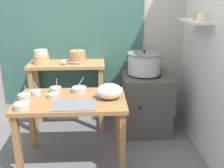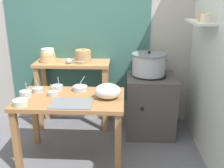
{
  "view_description": "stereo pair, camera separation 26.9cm",
  "coord_description": "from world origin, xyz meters",
  "px_view_note": "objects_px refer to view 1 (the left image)",
  "views": [
    {
      "loc": [
        0.21,
        -2.41,
        1.72
      ],
      "look_at": [
        0.34,
        0.21,
        0.82
      ],
      "focal_mm": 41.81,
      "sensor_mm": 36.0,
      "label": 1
    },
    {
      "loc": [
        0.47,
        -2.41,
        1.72
      ],
      "look_at": [
        0.34,
        0.21,
        0.82
      ],
      "focal_mm": 41.81,
      "sensor_mm": 36.0,
      "label": 2
    }
  ],
  "objects_px": {
    "prep_table": "(72,109)",
    "prep_bowl_0": "(79,89)",
    "stove_block": "(146,103)",
    "prep_bowl_3": "(25,97)",
    "prep_bowl_4": "(110,88)",
    "ladle": "(64,62)",
    "back_shelf_table": "(68,79)",
    "bowl_stack_enamel": "(41,58)",
    "prep_bowl_2": "(22,106)",
    "prep_bowl_5": "(56,89)",
    "clay_pot": "(78,57)",
    "serving_tray": "(75,105)",
    "prep_bowl_6": "(53,95)",
    "plastic_bag": "(109,91)",
    "steamer_pot": "(144,63)",
    "prep_bowl_1": "(36,92)"
  },
  "relations": [
    {
      "from": "prep_table",
      "to": "steamer_pot",
      "type": "height_order",
      "value": "steamer_pot"
    },
    {
      "from": "prep_table",
      "to": "clay_pot",
      "type": "bearing_deg",
      "value": 88.72
    },
    {
      "from": "clay_pot",
      "to": "prep_bowl_3",
      "type": "relative_size",
      "value": 1.26
    },
    {
      "from": "back_shelf_table",
      "to": "serving_tray",
      "type": "relative_size",
      "value": 2.4
    },
    {
      "from": "prep_table",
      "to": "prep_bowl_4",
      "type": "distance_m",
      "value": 0.48
    },
    {
      "from": "steamer_pot",
      "to": "prep_bowl_4",
      "type": "bearing_deg",
      "value": -134.9
    },
    {
      "from": "steamer_pot",
      "to": "prep_bowl_6",
      "type": "bearing_deg",
      "value": -149.31
    },
    {
      "from": "prep_bowl_4",
      "to": "prep_bowl_6",
      "type": "relative_size",
      "value": 1.11
    },
    {
      "from": "prep_bowl_0",
      "to": "prep_bowl_2",
      "type": "relative_size",
      "value": 1.15
    },
    {
      "from": "stove_block",
      "to": "clay_pot",
      "type": "distance_m",
      "value": 1.06
    },
    {
      "from": "bowl_stack_enamel",
      "to": "prep_bowl_0",
      "type": "xyz_separation_m",
      "value": [
        0.5,
        -0.55,
        -0.23
      ]
    },
    {
      "from": "back_shelf_table",
      "to": "prep_bowl_3",
      "type": "xyz_separation_m",
      "value": [
        -0.33,
        -0.8,
        0.08
      ]
    },
    {
      "from": "prep_table",
      "to": "stove_block",
      "type": "height_order",
      "value": "stove_block"
    },
    {
      "from": "prep_bowl_4",
      "to": "prep_bowl_6",
      "type": "xyz_separation_m",
      "value": [
        -0.59,
        -0.17,
        -0.0
      ]
    },
    {
      "from": "prep_table",
      "to": "prep_bowl_0",
      "type": "bearing_deg",
      "value": 71.98
    },
    {
      "from": "clay_pot",
      "to": "prep_bowl_6",
      "type": "bearing_deg",
      "value": -106.16
    },
    {
      "from": "bowl_stack_enamel",
      "to": "plastic_bag",
      "type": "xyz_separation_m",
      "value": [
        0.82,
        -0.77,
        -0.18
      ]
    },
    {
      "from": "steamer_pot",
      "to": "prep_bowl_1",
      "type": "relative_size",
      "value": 3.06
    },
    {
      "from": "prep_bowl_3",
      "to": "prep_bowl_6",
      "type": "distance_m",
      "value": 0.27
    },
    {
      "from": "back_shelf_table",
      "to": "prep_bowl_5",
      "type": "height_order",
      "value": "back_shelf_table"
    },
    {
      "from": "stove_block",
      "to": "prep_bowl_2",
      "type": "bearing_deg",
      "value": -146.53
    },
    {
      "from": "back_shelf_table",
      "to": "prep_bowl_1",
      "type": "relative_size",
      "value": 6.23
    },
    {
      "from": "prep_table",
      "to": "prep_bowl_0",
      "type": "relative_size",
      "value": 6.67
    },
    {
      "from": "prep_table",
      "to": "prep_bowl_6",
      "type": "xyz_separation_m",
      "value": [
        -0.19,
        0.05,
        0.14
      ]
    },
    {
      "from": "stove_block",
      "to": "prep_bowl_3",
      "type": "relative_size",
      "value": 4.7
    },
    {
      "from": "prep_table",
      "to": "clay_pot",
      "type": "height_order",
      "value": "clay_pot"
    },
    {
      "from": "ladle",
      "to": "prep_bowl_2",
      "type": "distance_m",
      "value": 0.97
    },
    {
      "from": "stove_block",
      "to": "ladle",
      "type": "height_order",
      "value": "ladle"
    },
    {
      "from": "prep_bowl_2",
      "to": "prep_bowl_4",
      "type": "height_order",
      "value": "prep_bowl_2"
    },
    {
      "from": "back_shelf_table",
      "to": "bowl_stack_enamel",
      "type": "relative_size",
      "value": 4.56
    },
    {
      "from": "clay_pot",
      "to": "serving_tray",
      "type": "bearing_deg",
      "value": -88.27
    },
    {
      "from": "stove_block",
      "to": "prep_bowl_2",
      "type": "distance_m",
      "value": 1.62
    },
    {
      "from": "prep_table",
      "to": "serving_tray",
      "type": "bearing_deg",
      "value": -74.94
    },
    {
      "from": "prep_bowl_0",
      "to": "ladle",
      "type": "bearing_deg",
      "value": 113.89
    },
    {
      "from": "bowl_stack_enamel",
      "to": "ladle",
      "type": "xyz_separation_m",
      "value": [
        0.29,
        -0.07,
        -0.04
      ]
    },
    {
      "from": "prep_bowl_2",
      "to": "prep_bowl_6",
      "type": "xyz_separation_m",
      "value": [
        0.24,
        0.28,
        -0.01
      ]
    },
    {
      "from": "clay_pot",
      "to": "stove_block",
      "type": "bearing_deg",
      "value": -8.51
    },
    {
      "from": "prep_bowl_4",
      "to": "ladle",
      "type": "bearing_deg",
      "value": 139.62
    },
    {
      "from": "clay_pot",
      "to": "plastic_bag",
      "type": "bearing_deg",
      "value": -65.04
    },
    {
      "from": "plastic_bag",
      "to": "steamer_pot",
      "type": "bearing_deg",
      "value": 55.92
    },
    {
      "from": "back_shelf_table",
      "to": "prep_bowl_2",
      "type": "xyz_separation_m",
      "value": [
        -0.31,
        -1.0,
        0.07
      ]
    },
    {
      "from": "bowl_stack_enamel",
      "to": "stove_block",
      "type": "bearing_deg",
      "value": -4.56
    },
    {
      "from": "prep_table",
      "to": "steamer_pot",
      "type": "relative_size",
      "value": 2.33
    },
    {
      "from": "ladle",
      "to": "plastic_bag",
      "type": "xyz_separation_m",
      "value": [
        0.53,
        -0.7,
        -0.13
      ]
    },
    {
      "from": "stove_block",
      "to": "ladle",
      "type": "distance_m",
      "value": 1.17
    },
    {
      "from": "stove_block",
      "to": "prep_bowl_0",
      "type": "height_order",
      "value": "prep_bowl_0"
    },
    {
      "from": "clay_pot",
      "to": "prep_bowl_4",
      "type": "distance_m",
      "value": 0.71
    },
    {
      "from": "prep_bowl_5",
      "to": "prep_bowl_0",
      "type": "bearing_deg",
      "value": 0.45
    },
    {
      "from": "plastic_bag",
      "to": "prep_bowl_5",
      "type": "distance_m",
      "value": 0.62
    },
    {
      "from": "prep_bowl_2",
      "to": "prep_bowl_5",
      "type": "distance_m",
      "value": 0.5
    }
  ]
}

